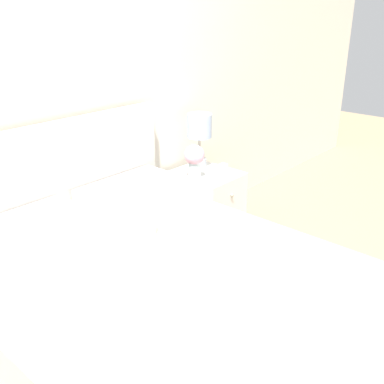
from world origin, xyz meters
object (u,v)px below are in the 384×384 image
at_px(table_lamp, 199,131).
at_px(flower_vase, 195,159).
at_px(bed, 181,309).
at_px(alarm_clock, 223,169).
at_px(nightstand, 206,204).

xyz_separation_m(table_lamp, flower_vase, (-0.20, -0.13, -0.14)).
xyz_separation_m(bed, table_lamp, (1.13, 0.87, 0.53)).
bearing_deg(flower_vase, bed, -141.70).
distance_m(bed, table_lamp, 1.52).
bearing_deg(flower_vase, alarm_clock, -23.46).
xyz_separation_m(nightstand, flower_vase, (-0.14, -0.01, 0.41)).
bearing_deg(table_lamp, nightstand, -115.45).
height_order(table_lamp, flower_vase, table_lamp).
xyz_separation_m(bed, nightstand, (1.08, 0.75, -0.02)).
bearing_deg(bed, flower_vase, 38.30).
distance_m(bed, alarm_clock, 1.34).
bearing_deg(flower_vase, table_lamp, 32.89).
relative_size(bed, table_lamp, 5.26).
bearing_deg(alarm_clock, flower_vase, 156.54).
distance_m(table_lamp, flower_vase, 0.28).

